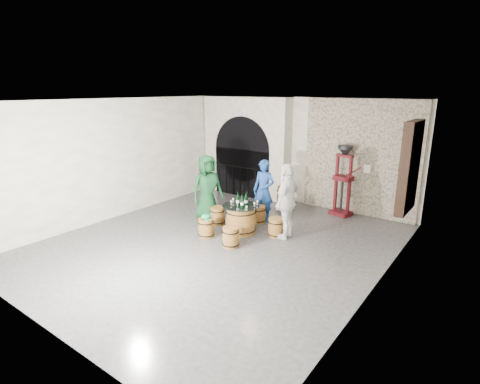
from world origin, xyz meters
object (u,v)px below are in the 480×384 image
Objects in this scene: barrel_stool_near_left at (206,228)px; wine_bottle_center at (242,202)px; barrel_table at (241,219)px; barrel_stool_left at (217,216)px; wine_bottle_left at (238,200)px; barrel_stool_far at (259,214)px; barrel_stool_right at (276,227)px; barrel_stool_near_right at (231,237)px; side_barrel at (285,198)px; corking_press at (343,175)px; wine_bottle_right at (246,200)px; person_blue at (264,190)px; person_green at (207,188)px; person_white at (287,201)px.

barrel_stool_near_left is 1.42× the size of wine_bottle_center.
barrel_stool_left is (-0.86, 0.14, -0.12)m from barrel_table.
wine_bottle_left is 0.21m from wine_bottle_center.
barrel_stool_far is at bearing 73.45° from barrel_stool_near_left.
wine_bottle_center is at bearing -15.36° from barrel_stool_left.
barrel_stool_right and barrel_stool_near_right have the same top height.
side_barrel reaches higher than barrel_stool_right.
corking_press reaches higher than wine_bottle_left.
wine_bottle_right is (0.62, 0.78, 0.61)m from barrel_stool_near_left.
barrel_stool_left and barrel_stool_right have the same top height.
wine_bottle_center is (0.19, -1.26, 0.02)m from person_blue.
person_blue is at bearing 137.10° from barrel_stool_right.
barrel_stool_right is 1.42× the size of wine_bottle_right.
corking_press reaches higher than person_green.
wine_bottle_center reaches higher than barrel_stool_near_right.
person_white reaches higher than side_barrel.
barrel_stool_right is (0.82, 0.31, -0.12)m from barrel_table.
barrel_stool_near_right is at bearing -77.80° from barrel_stool_far.
corking_press is at bearing 41.99° from person_blue.
barrel_stool_far is 1.73m from barrel_stool_near_right.
person_green is 5.50× the size of wine_bottle_center.
barrel_stool_near_left is 1.98m from person_blue.
person_blue reaches higher than barrel_table.
barrel_stool_left is 1.03m from wine_bottle_left.
wine_bottle_center is at bearing 41.46° from barrel_stool_near_left.
corking_press is at bearing 75.14° from barrel_stool_right.
barrel_stool_far is at bearing 100.11° from wine_bottle_center.
barrel_table is 1.23m from person_blue.
wine_bottle_left reaches higher than barrel_stool_near_right.
corking_press reaches higher than person_white.
person_green is 0.91× the size of corking_press.
barrel_stool_right is 1.02m from wine_bottle_center.
person_white reaches higher than wine_bottle_left.
barrel_table is 1.31× the size of side_barrel.
barrel_stool_near_right is 0.94m from wine_bottle_center.
wine_bottle_right is (-0.72, -0.23, 0.61)m from barrel_stool_right.
barrel_stool_near_left is 1.42× the size of wine_bottle_left.
barrel_stool_left is at bearing 112.13° from barrel_stool_near_left.
barrel_stool_far is 0.28× the size of person_blue.
person_blue is (0.80, 0.99, 0.59)m from barrel_stool_left.
barrel_stool_right is at bearing -33.08° from barrel_stool_far.
barrel_stool_left is 1.20m from wine_bottle_center.
wine_bottle_left reaches higher than barrel_stool_left.
wine_bottle_right is (-0.94, -0.32, -0.06)m from person_white.
barrel_stool_far is 1.04m from barrel_stool_right.
barrel_stool_far is 0.26× the size of person_green.
barrel_stool_left is 2.04m from person_white.
person_white reaches higher than barrel_stool_left.
barrel_stool_far is 0.24× the size of corking_press.
side_barrel is (1.20, 2.08, -0.55)m from person_green.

